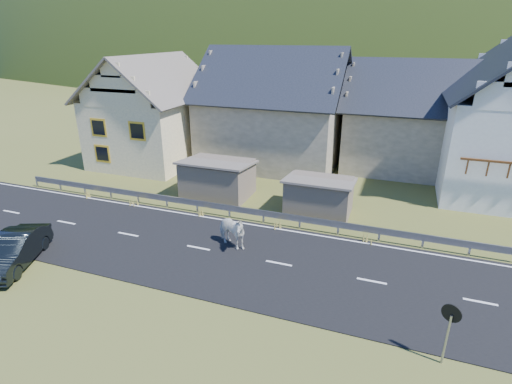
% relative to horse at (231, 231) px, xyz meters
% --- Properties ---
extents(ground, '(160.00, 160.00, 0.00)m').
position_rel_horse_xyz_m(ground, '(-1.40, -0.68, -0.87)').
color(ground, '#4E5120').
rests_on(ground, ground).
extents(road, '(60.00, 7.00, 0.04)m').
position_rel_horse_xyz_m(road, '(-1.40, -0.68, -0.85)').
color(road, black).
rests_on(road, ground).
extents(lane_markings, '(60.00, 6.60, 0.01)m').
position_rel_horse_xyz_m(lane_markings, '(-1.40, -0.68, -0.82)').
color(lane_markings, silver).
rests_on(lane_markings, road).
extents(guardrail, '(28.10, 0.09, 0.75)m').
position_rel_horse_xyz_m(guardrail, '(-1.40, 3.01, -0.30)').
color(guardrail, '#93969B').
rests_on(guardrail, ground).
extents(shed_left, '(4.30, 3.30, 2.40)m').
position_rel_horse_xyz_m(shed_left, '(-3.40, 5.82, 0.23)').
color(shed_left, '#6E5F51').
rests_on(shed_left, ground).
extents(shed_right, '(3.80, 2.90, 2.20)m').
position_rel_horse_xyz_m(shed_right, '(3.10, 5.32, 0.13)').
color(shed_right, '#6E5F51').
rests_on(shed_right, ground).
extents(house_cream, '(7.80, 9.80, 8.30)m').
position_rel_horse_xyz_m(house_cream, '(-11.41, 11.32, 3.49)').
color(house_cream, '#FFE8B1').
rests_on(house_cream, ground).
extents(house_stone_a, '(10.80, 9.80, 8.90)m').
position_rel_horse_xyz_m(house_stone_a, '(-2.40, 14.32, 3.77)').
color(house_stone_a, '#AEA18A').
rests_on(house_stone_a, ground).
extents(house_stone_b, '(9.80, 8.80, 8.10)m').
position_rel_horse_xyz_m(house_stone_b, '(7.60, 16.32, 3.37)').
color(house_stone_b, '#AEA18A').
rests_on(house_stone_b, ground).
extents(mountain, '(440.00, 280.00, 260.00)m').
position_rel_horse_xyz_m(mountain, '(3.60, 179.32, -20.87)').
color(mountain, '#2E3E16').
rests_on(mountain, ground).
extents(conifer_patch, '(76.00, 50.00, 28.00)m').
position_rel_horse_xyz_m(conifer_patch, '(-56.40, 109.32, 5.13)').
color(conifer_patch, black).
rests_on(conifer_patch, ground).
extents(horse, '(1.61, 2.15, 1.65)m').
position_rel_horse_xyz_m(horse, '(0.00, 0.00, 0.00)').
color(horse, silver).
rests_on(horse, road).
extents(car, '(2.96, 4.49, 1.40)m').
position_rel_horse_xyz_m(car, '(-8.30, -4.68, -0.17)').
color(car, black).
rests_on(car, ground).
extents(traffic_mirror, '(0.56, 0.29, 2.12)m').
position_rel_horse_xyz_m(traffic_mirror, '(9.02, -4.35, 0.69)').
color(traffic_mirror, '#93969B').
rests_on(traffic_mirror, ground).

